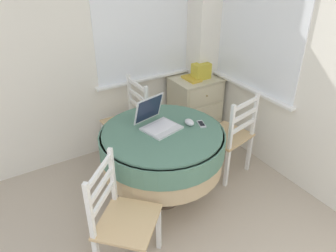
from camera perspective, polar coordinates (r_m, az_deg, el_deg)
name	(u,v)px	position (r m, az deg, el deg)	size (l,w,h in m)	color
corner_room_shell	(213,63)	(2.67, 7.81, 10.85)	(4.17, 4.97, 2.55)	white
round_dining_table	(162,147)	(2.84, -1.00, -3.69)	(1.08, 1.08, 0.73)	#4C3D2D
laptop	(157,121)	(2.79, -1.94, 0.82)	(0.36, 0.38, 0.26)	silver
computer_mouse	(189,122)	(2.84, 3.74, 0.66)	(0.07, 0.10, 0.05)	silver
cell_phone	(201,124)	(2.87, 5.83, 0.36)	(0.09, 0.13, 0.01)	#B2B7BC
dining_chair_near_back_window	(128,122)	(3.50, -6.92, 0.62)	(0.40, 0.43, 0.89)	tan
dining_chair_near_right_window	(230,136)	(3.30, 10.79, -1.76)	(0.50, 0.47, 0.89)	tan
dining_chair_camera_near	(122,220)	(2.39, -8.05, -15.85)	(0.58, 0.58, 0.89)	tan
corner_cabinet	(195,107)	(3.97, 4.67, 3.36)	(0.55, 0.46, 0.74)	beige
storage_box	(201,71)	(3.78, 5.79, 9.50)	(0.20, 0.13, 0.18)	gold
book_on_cabinet	(191,79)	(3.76, 4.11, 8.20)	(0.13, 0.24, 0.02)	gold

